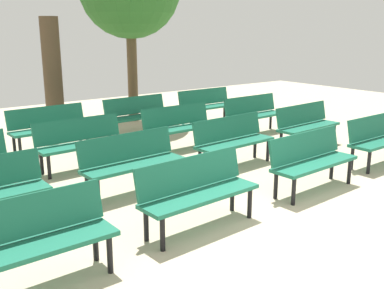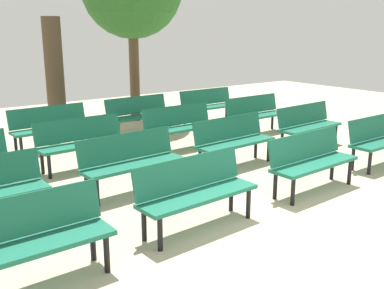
% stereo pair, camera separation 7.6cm
% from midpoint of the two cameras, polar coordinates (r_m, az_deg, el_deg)
% --- Properties ---
extents(ground_plane, '(24.00, 24.00, 0.00)m').
position_cam_midpoint_polar(ground_plane, '(5.51, 20.94, -12.26)').
color(ground_plane, '#BCAD8E').
extents(bench_r0_c0, '(1.61, 0.50, 0.87)m').
position_cam_midpoint_polar(bench_r0_c0, '(4.54, -19.94, -11.01)').
color(bench_r0_c0, '#19664C').
rests_on(bench_r0_c0, ground_plane).
extents(bench_r0_c1, '(1.62, 0.56, 0.87)m').
position_cam_midpoint_polar(bench_r0_c1, '(5.49, 0.81, -5.60)').
color(bench_r0_c1, '#19664C').
rests_on(bench_r0_c1, ground_plane).
extents(bench_r0_c2, '(1.62, 0.55, 0.87)m').
position_cam_midpoint_polar(bench_r0_c2, '(6.99, 15.24, -1.70)').
color(bench_r0_c2, '#19664C').
rests_on(bench_r0_c2, ground_plane).
extents(bench_r0_c3, '(1.61, 0.51, 0.87)m').
position_cam_midpoint_polar(bench_r0_c3, '(8.77, 23.15, 0.89)').
color(bench_r0_c3, '#19664C').
rests_on(bench_r0_c3, ground_plane).
extents(bench_r1_c1, '(1.62, 0.56, 0.87)m').
position_cam_midpoint_polar(bench_r1_c1, '(6.76, -7.47, -1.85)').
color(bench_r1_c1, '#19664C').
rests_on(bench_r1_c1, ground_plane).
extents(bench_r1_c2, '(1.62, 0.56, 0.87)m').
position_cam_midpoint_polar(bench_r1_c2, '(8.00, 5.50, 0.79)').
color(bench_r1_c2, '#19664C').
rests_on(bench_r1_c2, ground_plane).
extents(bench_r1_c3, '(1.63, 0.57, 0.87)m').
position_cam_midpoint_polar(bench_r1_c3, '(9.57, 14.72, 2.65)').
color(bench_r1_c3, '#19664C').
rests_on(bench_r1_c3, ground_plane).
extents(bench_r2_c1, '(1.61, 0.53, 0.87)m').
position_cam_midpoint_polar(bench_r2_c1, '(8.08, -13.59, 0.59)').
color(bench_r2_c1, '#19664C').
rests_on(bench_r2_c1, ground_plane).
extents(bench_r2_c2, '(1.60, 0.50, 0.87)m').
position_cam_midpoint_polar(bench_r2_c2, '(9.13, -1.30, 2.57)').
color(bench_r2_c2, '#19664C').
rests_on(bench_r2_c2, ground_plane).
extents(bench_r2_c3, '(1.61, 0.52, 0.87)m').
position_cam_midpoint_polar(bench_r2_c3, '(10.57, 8.25, 4.07)').
color(bench_r2_c3, '#19664C').
rests_on(bench_r2_c3, ground_plane).
extents(bench_r3_c1, '(1.62, 0.56, 0.87)m').
position_cam_midpoint_polar(bench_r3_c1, '(9.50, -17.33, 2.38)').
color(bench_r3_c1, '#19664C').
rests_on(bench_r3_c1, ground_plane).
extents(bench_r3_c2, '(1.62, 0.55, 0.87)m').
position_cam_midpoint_polar(bench_r3_c2, '(10.44, -6.54, 4.00)').
color(bench_r3_c2, '#19664C').
rests_on(bench_r3_c2, ground_plane).
extents(bench_r3_c3, '(1.61, 0.50, 0.87)m').
position_cam_midpoint_polar(bench_r3_c3, '(11.69, 2.29, 5.20)').
color(bench_r3_c3, '#19664C').
rests_on(bench_r3_c3, ground_plane).
extents(tree_0, '(0.42, 0.42, 2.67)m').
position_cam_midpoint_polar(tree_0, '(10.94, -16.87, 8.35)').
color(tree_0, '#4C3A28').
rests_on(tree_0, ground_plane).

